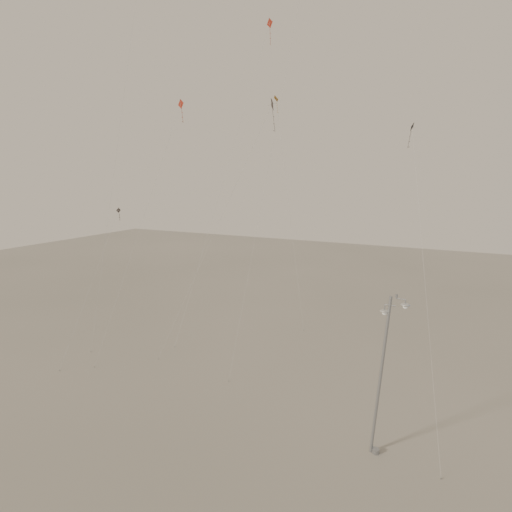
% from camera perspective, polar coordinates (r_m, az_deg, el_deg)
% --- Properties ---
extents(ground, '(160.00, 160.00, 0.00)m').
position_cam_1_polar(ground, '(31.48, -6.87, -20.75)').
color(ground, gray).
rests_on(ground, ground).
extents(street_lamp, '(1.72, 0.59, 10.18)m').
position_cam_1_polar(street_lamp, '(25.42, 17.67, -15.45)').
color(street_lamp, '#95989D').
rests_on(street_lamp, ground).
extents(kite_0, '(1.91, 9.05, 38.61)m').
position_cam_1_polar(kite_0, '(45.64, -17.35, 27.57)').
color(kite_0, maroon).
rests_on(kite_0, ground).
extents(kite_1, '(10.56, 3.00, 22.62)m').
position_cam_1_polar(kite_1, '(32.90, -1.26, 13.37)').
color(kite_1, black).
rests_on(kite_1, ground).
extents(kite_2, '(1.56, 16.13, 40.90)m').
position_cam_1_polar(kite_2, '(44.83, 6.08, 31.95)').
color(kite_2, '#9E5E1A').
rests_on(kite_2, ground).
extents(kite_3, '(5.76, 7.16, 23.34)m').
position_cam_1_polar(kite_3, '(36.96, -13.45, 12.37)').
color(kite_3, maroon).
rests_on(kite_3, ground).
extents(kite_4, '(4.37, 13.96, 20.98)m').
position_cam_1_polar(kite_4, '(32.37, 22.05, 8.31)').
color(kite_4, black).
rests_on(kite_4, ground).
extents(kite_5, '(5.70, 5.00, 25.90)m').
position_cam_1_polar(kite_5, '(46.88, 3.83, 14.37)').
color(kite_5, '#9E5E1A').
rests_on(kite_5, ground).
extents(kite_6, '(2.44, 10.54, 13.51)m').
position_cam_1_polar(kite_6, '(43.19, -20.80, 1.03)').
color(kite_6, black).
rests_on(kite_6, ground).
extents(kite_7, '(6.30, 9.96, 32.16)m').
position_cam_1_polar(kite_7, '(42.73, -1.23, 21.37)').
color(kite_7, maroon).
rests_on(kite_7, ground).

